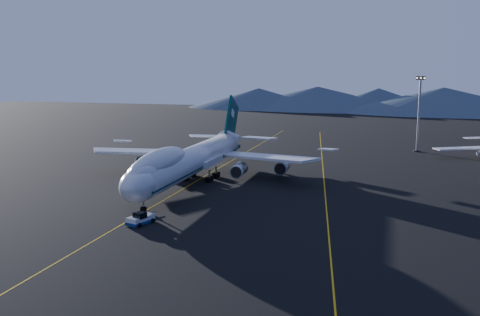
# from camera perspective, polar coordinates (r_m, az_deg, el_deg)

# --- Properties ---
(ground) EXTENTS (500.00, 500.00, 0.00)m
(ground) POSITION_cam_1_polar(r_m,az_deg,el_deg) (128.05, -5.05, -2.70)
(ground) COLOR black
(ground) RESTS_ON ground
(taxiway_line_main) EXTENTS (0.25, 220.00, 0.01)m
(taxiway_line_main) POSITION_cam_1_polar(r_m,az_deg,el_deg) (128.05, -5.05, -2.69)
(taxiway_line_main) COLOR gold
(taxiway_line_main) RESTS_ON ground
(taxiway_line_side) EXTENTS (28.08, 198.09, 0.01)m
(taxiway_line_side) POSITION_cam_1_polar(r_m,az_deg,el_deg) (130.57, 8.96, -2.54)
(taxiway_line_side) COLOR gold
(taxiway_line_side) RESTS_ON ground
(boeing_747) EXTENTS (59.62, 72.43, 19.37)m
(boeing_747) POSITION_cam_1_polar(r_m,az_deg,el_deg) (126.97, -5.09, -0.13)
(boeing_747) COLOR silver
(boeing_747) RESTS_ON ground
(pushback_tug) EXTENTS (4.11, 5.74, 2.26)m
(pushback_tug) POSITION_cam_1_polar(r_m,az_deg,el_deg) (96.66, -10.55, -6.51)
(pushback_tug) COLOR silver
(pushback_tug) RESTS_ON ground
(floodlight_mast) EXTENTS (3.02, 2.26, 24.44)m
(floodlight_mast) POSITION_cam_1_polar(r_m,az_deg,el_deg) (183.01, 18.53, 4.49)
(floodlight_mast) COLOR black
(floodlight_mast) RESTS_ON ground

